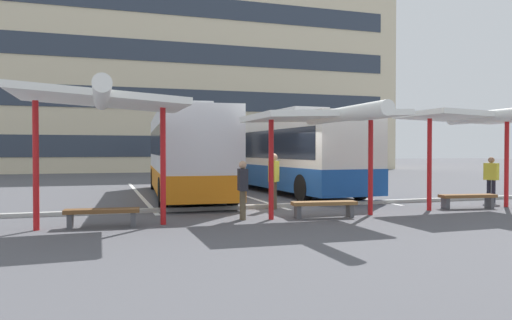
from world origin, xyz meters
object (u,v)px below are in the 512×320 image
(bench_0, at_px, (102,213))
(bench_1, at_px, (324,205))
(bench_2, at_px, (468,198))
(waiting_passenger_1, at_px, (243,186))
(coach_bus_1, at_px, (287,155))
(waiting_passenger_2, at_px, (491,176))
(waiting_passenger_0, at_px, (274,177))
(waiting_shelter_0, at_px, (101,101))
(waiting_shelter_1, at_px, (327,118))
(waiting_shelter_2, at_px, (475,119))
(coach_bus_0, at_px, (186,155))

(bench_0, bearing_deg, bench_1, -0.89)
(bench_2, relative_size, waiting_passenger_1, 1.20)
(coach_bus_1, height_order, bench_2, coach_bus_1)
(waiting_passenger_2, bearing_deg, waiting_passenger_1, -171.23)
(waiting_passenger_0, bearing_deg, coach_bus_1, 64.95)
(bench_2, height_order, waiting_passenger_2, waiting_passenger_2)
(waiting_shelter_0, bearing_deg, waiting_shelter_1, 0.26)
(waiting_passenger_1, bearing_deg, waiting_shelter_1, -11.15)
(waiting_passenger_0, height_order, waiting_passenger_1, waiting_passenger_0)
(coach_bus_1, relative_size, waiting_shelter_0, 2.48)
(waiting_passenger_1, xyz_separation_m, waiting_passenger_2, (9.72, 1.50, 0.03))
(coach_bus_1, distance_m, waiting_shelter_1, 8.61)
(coach_bus_1, distance_m, bench_2, 8.37)
(bench_1, distance_m, waiting_passenger_1, 2.35)
(coach_bus_1, relative_size, bench_1, 6.21)
(waiting_shelter_2, bearing_deg, bench_2, 90.00)
(bench_0, height_order, bench_1, same)
(waiting_passenger_0, distance_m, waiting_passenger_1, 2.54)
(coach_bus_1, relative_size, waiting_passenger_1, 7.28)
(coach_bus_0, relative_size, coach_bus_1, 0.97)
(waiting_shelter_1, relative_size, waiting_passenger_1, 2.91)
(coach_bus_1, bearing_deg, waiting_shelter_2, -67.66)
(waiting_passenger_2, bearing_deg, bench_1, -166.55)
(bench_0, xyz_separation_m, waiting_shelter_1, (5.88, -0.26, 2.41))
(waiting_shelter_0, bearing_deg, coach_bus_0, 66.57)
(waiting_shelter_1, xyz_separation_m, bench_1, (-0.00, 0.16, -2.41))
(bench_1, bearing_deg, waiting_passenger_0, 106.57)
(coach_bus_1, distance_m, bench_0, 11.38)
(bench_0, distance_m, bench_1, 5.88)
(bench_2, bearing_deg, waiting_passenger_1, -178.15)
(coach_bus_0, xyz_separation_m, bench_1, (2.58, -7.40, -1.34))
(waiting_shelter_2, relative_size, bench_2, 2.33)
(waiting_shelter_0, bearing_deg, waiting_passenger_2, 8.42)
(waiting_passenger_2, bearing_deg, coach_bus_0, 150.75)
(coach_bus_1, height_order, waiting_shelter_1, coach_bus_1)
(waiting_passenger_1, bearing_deg, coach_bus_1, 61.00)
(coach_bus_0, xyz_separation_m, waiting_passenger_1, (0.32, -7.12, -0.78))
(coach_bus_0, height_order, bench_2, coach_bus_0)
(bench_0, bearing_deg, waiting_passenger_0, 22.49)
(waiting_passenger_2, bearing_deg, waiting_shelter_2, -143.62)
(waiting_shelter_2, bearing_deg, bench_1, -177.68)
(bench_1, relative_size, waiting_passenger_0, 1.05)
(coach_bus_0, distance_m, bench_2, 10.57)
(coach_bus_1, height_order, bench_1, coach_bus_1)
(waiting_shelter_1, height_order, waiting_shelter_2, waiting_shelter_2)
(bench_1, distance_m, waiting_shelter_2, 5.89)
(coach_bus_0, relative_size, waiting_passenger_0, 6.33)
(waiting_shelter_0, relative_size, waiting_passenger_1, 2.94)
(waiting_shelter_2, bearing_deg, waiting_passenger_1, 179.50)
(bench_0, bearing_deg, coach_bus_0, 65.76)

